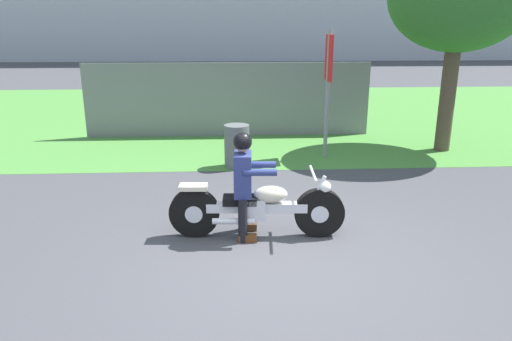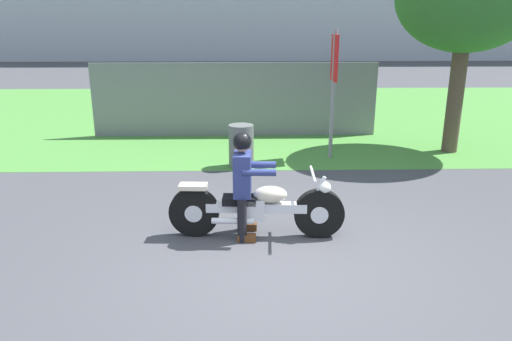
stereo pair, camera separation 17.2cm
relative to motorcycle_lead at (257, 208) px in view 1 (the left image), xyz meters
name	(u,v)px [view 1 (the left image)]	position (x,y,z in m)	size (l,w,h in m)	color
ground	(284,265)	(0.26, -0.82, -0.40)	(120.00, 120.00, 0.00)	#424247
grass_verge	(250,114)	(0.26, 8.94, -0.39)	(60.00, 12.00, 0.01)	#478438
motorcycle_lead	(257,208)	(0.00, 0.00, 0.00)	(2.31, 0.66, 0.89)	black
rider_lead	(244,177)	(-0.17, 0.01, 0.42)	(0.56, 0.48, 1.41)	black
trash_can	(237,146)	(-0.22, 3.21, 0.02)	(0.49, 0.49, 0.84)	#595E5B
sign_banner	(328,74)	(1.64, 3.83, 1.32)	(0.08, 0.60, 2.60)	gray
fence_segment	(228,100)	(-0.38, 5.96, 0.50)	(7.00, 0.06, 1.80)	slate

